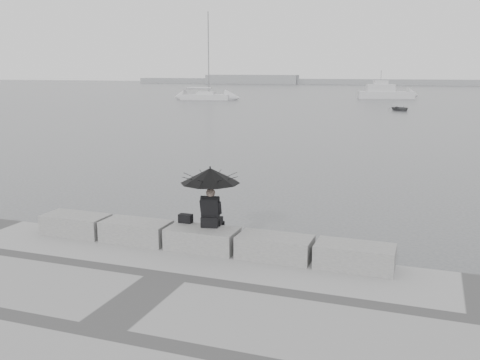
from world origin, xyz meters
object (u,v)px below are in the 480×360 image
at_px(dinghy, 401,108).
at_px(motor_cruiser, 386,93).
at_px(seated_person, 210,182).
at_px(sailboat_left, 206,96).

bearing_deg(dinghy, motor_cruiser, 63.83).
bearing_deg(seated_person, motor_cruiser, 80.89).
relative_size(seated_person, sailboat_left, 0.11).
bearing_deg(motor_cruiser, sailboat_left, -167.91).
distance_m(seated_person, sailboat_left, 70.07).
height_order(motor_cruiser, dinghy, motor_cruiser).
bearing_deg(dinghy, sailboat_left, 121.47).
relative_size(sailboat_left, dinghy, 4.32).
bearing_deg(sailboat_left, motor_cruiser, 19.84).
xyz_separation_m(sailboat_left, dinghy, (29.06, -12.92, -0.27)).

